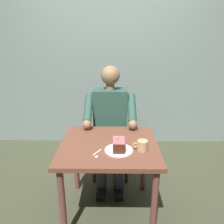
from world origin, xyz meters
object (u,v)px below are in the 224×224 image
at_px(cake_slice, 119,145).
at_px(dessert_spoon, 97,155).
at_px(dining_table, 109,154).
at_px(chair, 111,131).
at_px(seated_person, 110,124).
at_px(coffee_cup, 142,145).

bearing_deg(cake_slice, dessert_spoon, 22.11).
bearing_deg(cake_slice, dining_table, -56.61).
relative_size(chair, seated_person, 0.72).
relative_size(chair, cake_slice, 6.50).
bearing_deg(chair, seated_person, 90.00).
distance_m(dining_table, dessert_spoon, 0.23).
bearing_deg(seated_person, cake_slice, 97.23).
bearing_deg(coffee_cup, seated_person, -66.77).
bearing_deg(dessert_spoon, dining_table, -115.00).
bearing_deg(cake_slice, coffee_cup, -176.54).
xyz_separation_m(chair, cake_slice, (-0.08, 0.80, 0.24)).
height_order(dining_table, dessert_spoon, dessert_spoon).
height_order(seated_person, cake_slice, seated_person).
height_order(seated_person, dessert_spoon, seated_person).
height_order(cake_slice, coffee_cup, cake_slice).
distance_m(dining_table, seated_person, 0.51).
bearing_deg(chair, coffee_cup, 108.57).
relative_size(dining_table, seated_person, 0.64).
distance_m(dining_table, cake_slice, 0.21).
distance_m(cake_slice, dessert_spoon, 0.19).
bearing_deg(coffee_cup, dining_table, -22.49).
distance_m(dining_table, coffee_cup, 0.32).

